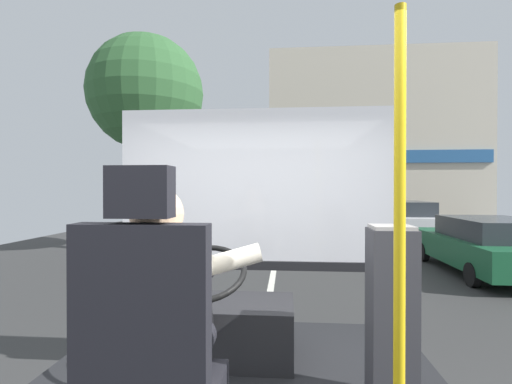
% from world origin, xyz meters
% --- Properties ---
extents(ground, '(18.00, 44.00, 0.06)m').
position_xyz_m(ground, '(0.00, 8.80, -0.02)').
color(ground, '#313131').
extents(driver_seat, '(0.48, 0.48, 1.29)m').
position_xyz_m(driver_seat, '(-0.20, -0.44, 1.16)').
color(driver_seat, black).
rests_on(driver_seat, bus_floor).
extents(bus_driver, '(0.80, 0.55, 0.79)m').
position_xyz_m(bus_driver, '(-0.20, -0.34, 1.34)').
color(bus_driver, black).
rests_on(bus_driver, driver_seat).
extents(steering_console, '(1.10, 1.00, 0.85)m').
position_xyz_m(steering_console, '(-0.20, 0.84, 0.84)').
color(steering_console, black).
rests_on(steering_console, bus_floor).
extents(handrail_pole, '(0.04, 0.04, 1.91)m').
position_xyz_m(handrail_pole, '(0.73, -0.34, 1.57)').
color(handrail_pole, gold).
rests_on(handrail_pole, bus_floor).
extents(fare_box, '(0.25, 0.23, 1.01)m').
position_xyz_m(fare_box, '(0.89, 0.35, 1.12)').
color(fare_box, '#333338').
rests_on(fare_box, bus_floor).
extents(windshield_panel, '(2.50, 0.08, 1.48)m').
position_xyz_m(windshield_panel, '(0.00, 1.62, 1.66)').
color(windshield_panel, silver).
extents(street_tree, '(3.22, 3.22, 6.15)m').
position_xyz_m(street_tree, '(-3.69, 8.50, 4.51)').
color(street_tree, '#4C3828').
rests_on(street_tree, ground).
extents(shop_building, '(10.61, 5.43, 8.68)m').
position_xyz_m(shop_building, '(4.72, 19.13, 4.34)').
color(shop_building, '#BCB29E').
rests_on(shop_building, ground).
extents(parked_car_green, '(1.95, 4.01, 1.20)m').
position_xyz_m(parked_car_green, '(4.64, 6.63, 0.62)').
color(parked_car_green, '#195633').
rests_on(parked_car_green, ground).
extents(parked_car_white, '(2.02, 3.80, 1.38)m').
position_xyz_m(parked_car_white, '(4.39, 11.96, 0.71)').
color(parked_car_white, silver).
rests_on(parked_car_white, ground).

